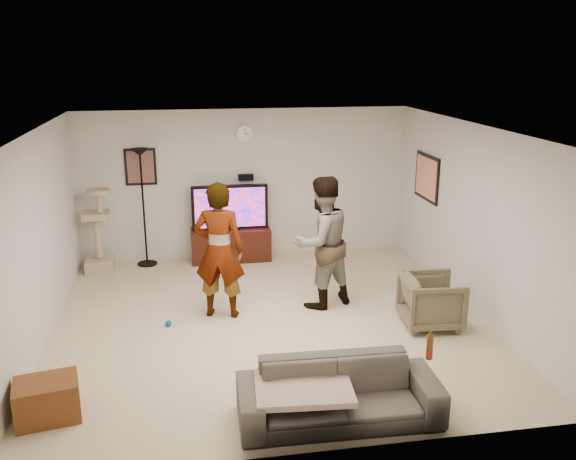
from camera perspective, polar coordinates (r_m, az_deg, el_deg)
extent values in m
cube|color=#C3B893|center=(8.04, -1.77, -8.61)|extent=(5.50, 5.50, 0.02)
cube|color=white|center=(7.33, -1.95, 9.52)|extent=(5.50, 5.50, 0.02)
cube|color=silver|center=(10.24, -4.01, 4.33)|extent=(5.50, 0.04, 2.50)
cube|color=silver|center=(5.05, 2.55, -8.69)|extent=(5.50, 0.04, 2.50)
cube|color=silver|center=(7.73, -22.50, -0.95)|extent=(0.04, 5.50, 2.50)
cube|color=silver|center=(8.40, 17.05, 0.94)|extent=(0.04, 5.50, 2.50)
cylinder|color=silver|center=(10.06, -4.09, 9.03)|extent=(0.26, 0.04, 0.26)
cube|color=black|center=(10.15, -3.99, 4.98)|extent=(0.25, 0.10, 0.10)
cube|color=brown|center=(10.13, -13.70, 5.79)|extent=(0.42, 0.03, 0.52)
cube|color=#EF8D67|center=(9.75, 12.92, 4.84)|extent=(0.03, 0.78, 0.62)
cube|color=black|center=(10.23, -5.39, -1.37)|extent=(1.32, 0.45, 0.55)
cube|color=#BBBBBF|center=(9.93, -5.67, -3.40)|extent=(0.40, 0.30, 0.07)
cube|color=black|center=(10.05, -5.49, 2.15)|extent=(1.26, 0.08, 0.75)
cube|color=red|center=(10.01, -5.47, 2.09)|extent=(1.16, 0.01, 0.66)
cylinder|color=black|center=(10.06, -13.43, 2.02)|extent=(0.32, 0.32, 1.93)
cube|color=tan|center=(10.05, -17.53, -0.01)|extent=(0.44, 0.44, 1.36)
imported|color=#A49EB7|center=(7.93, -6.48, -1.92)|extent=(0.75, 0.59, 1.82)
imported|color=navy|center=(8.22, 3.17, -1.16)|extent=(1.08, 0.98, 1.82)
imported|color=#47433D|center=(5.97, 4.82, -15.03)|extent=(1.94, 0.81, 0.56)
cube|color=#CFAD97|center=(5.86, 1.45, -14.56)|extent=(0.95, 0.77, 0.06)
cylinder|color=#563411|center=(6.04, 13.18, -10.67)|extent=(0.06, 0.06, 0.25)
imported|color=brown|center=(7.99, 13.33, -6.53)|extent=(0.79, 0.77, 0.67)
cube|color=#5A2E13|center=(6.44, -21.70, -14.61)|extent=(0.66, 0.54, 0.39)
sphere|color=#015496|center=(8.02, -11.18, -8.61)|extent=(0.08, 0.08, 0.08)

